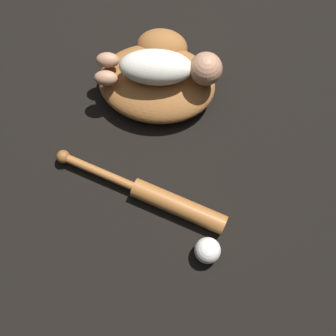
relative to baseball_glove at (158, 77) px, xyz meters
name	(u,v)px	position (x,y,z in m)	size (l,w,h in m)	color
ground_plane	(154,82)	(-0.02, 0.00, -0.05)	(6.00, 6.00, 0.00)	black
baseball_glove	(158,77)	(0.00, 0.00, 0.00)	(0.43, 0.39, 0.10)	#935B2D
baby_figure	(165,68)	(0.03, -0.01, 0.10)	(0.36, 0.23, 0.10)	silver
baseball_bat	(161,198)	(0.18, -0.33, -0.02)	(0.53, 0.09, 0.06)	#9E602D
baseball	(208,250)	(0.37, -0.40, -0.01)	(0.07, 0.07, 0.07)	white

